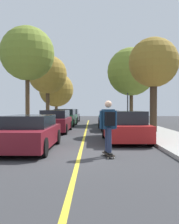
# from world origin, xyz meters

# --- Properties ---
(ground) EXTENTS (80.00, 80.00, 0.00)m
(ground) POSITION_xyz_m (0.00, 0.00, 0.00)
(ground) COLOR #353538
(center_line) EXTENTS (0.12, 39.20, 0.01)m
(center_line) POSITION_xyz_m (0.00, 4.00, 0.00)
(center_line) COLOR gold
(center_line) RESTS_ON ground
(parked_car_left_nearest) EXTENTS (1.93, 4.44, 1.31)m
(parked_car_left_nearest) POSITION_xyz_m (-1.96, 1.10, 0.65)
(parked_car_left_nearest) COLOR maroon
(parked_car_left_nearest) RESTS_ON ground
(parked_car_left_near) EXTENTS (1.87, 4.61, 1.44)m
(parked_car_left_near) POSITION_xyz_m (-1.96, 8.21, 0.71)
(parked_car_left_near) COLOR maroon
(parked_car_left_near) RESTS_ON ground
(parked_car_left_far) EXTENTS (2.03, 4.20, 1.47)m
(parked_car_left_far) POSITION_xyz_m (-1.96, 14.12, 0.72)
(parked_car_left_far) COLOR #1E5B33
(parked_car_left_far) RESTS_ON ground
(parked_car_left_farthest) EXTENTS (1.96, 4.36, 1.43)m
(parked_car_left_farthest) POSITION_xyz_m (-1.96, 19.83, 0.69)
(parked_car_left_farthest) COLOR #38383D
(parked_car_left_farthest) RESTS_ON ground
(parked_car_right_nearest) EXTENTS (2.01, 4.17, 1.44)m
(parked_car_right_nearest) POSITION_xyz_m (1.96, 3.37, 0.69)
(parked_car_right_nearest) COLOR maroon
(parked_car_right_nearest) RESTS_ON ground
(parked_car_right_near) EXTENTS (2.11, 4.26, 1.33)m
(parked_car_right_near) POSITION_xyz_m (1.97, 9.64, 0.66)
(parked_car_right_near) COLOR navy
(parked_car_right_near) RESTS_ON ground
(parked_car_right_far) EXTENTS (1.95, 4.15, 1.34)m
(parked_car_right_far) POSITION_xyz_m (1.96, 15.12, 0.67)
(parked_car_right_far) COLOR #196066
(parked_car_right_far) RESTS_ON ground
(street_tree_left_nearest) EXTENTS (3.83, 3.83, 7.21)m
(street_tree_left_nearest) POSITION_xyz_m (-4.16, 9.61, 5.41)
(street_tree_left_nearest) COLOR #4C3823
(street_tree_left_nearest) RESTS_ON sidewalk_left
(street_tree_left_near) EXTENTS (3.98, 3.98, 6.88)m
(street_tree_left_near) POSITION_xyz_m (-4.16, 18.03, 5.00)
(street_tree_left_near) COLOR #4C3823
(street_tree_left_near) RESTS_ON sidewalk_left
(street_tree_left_far) EXTENTS (4.39, 4.39, 5.95)m
(street_tree_left_far) POSITION_xyz_m (-4.16, 24.52, 3.89)
(street_tree_left_far) COLOR brown
(street_tree_left_far) RESTS_ON sidewalk_left
(street_tree_right_nearest) EXTENTS (3.01, 3.01, 5.71)m
(street_tree_right_nearest) POSITION_xyz_m (4.16, 7.04, 4.29)
(street_tree_right_nearest) COLOR #3D2D1E
(street_tree_right_nearest) RESTS_ON sidewalk_right
(street_tree_right_near) EXTENTS (4.54, 4.54, 7.14)m
(street_tree_right_near) POSITION_xyz_m (4.16, 15.89, 4.99)
(street_tree_right_near) COLOR #4C3823
(street_tree_right_near) RESTS_ON sidewalk_right
(streetlamp) EXTENTS (0.36, 0.24, 5.83)m
(streetlamp) POSITION_xyz_m (3.71, 15.17, 3.46)
(streetlamp) COLOR #38383D
(streetlamp) RESTS_ON sidewalk_right
(skateboard) EXTENTS (0.38, 0.87, 0.10)m
(skateboard) POSITION_xyz_m (0.94, -0.35, 0.09)
(skateboard) COLOR black
(skateboard) RESTS_ON ground
(skateboarder) EXTENTS (0.59, 0.71, 1.72)m
(skateboarder) POSITION_xyz_m (0.95, -0.38, 1.08)
(skateboarder) COLOR black
(skateboarder) RESTS_ON skateboard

